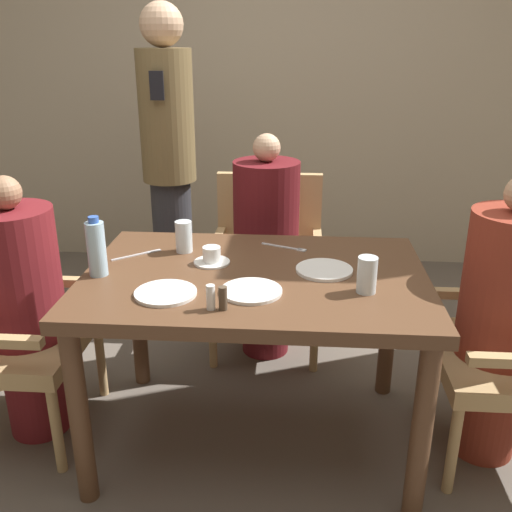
{
  "coord_description": "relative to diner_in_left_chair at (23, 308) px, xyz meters",
  "views": [
    {
      "loc": [
        0.15,
        -1.93,
        1.55
      ],
      "look_at": [
        0.0,
        0.04,
        0.79
      ],
      "focal_mm": 40.0,
      "sensor_mm": 36.0,
      "label": 1
    }
  ],
  "objects": [
    {
      "name": "water_bottle",
      "position": [
        0.34,
        -0.06,
        0.28
      ],
      "size": [
        0.07,
        0.07,
        0.22
      ],
      "color": "#A3C6DB",
      "rests_on": "dining_table"
    },
    {
      "name": "teacup_with_saucer",
      "position": [
        0.74,
        0.08,
        0.2
      ],
      "size": [
        0.14,
        0.14,
        0.07
      ],
      "color": "white",
      "rests_on": "dining_table"
    },
    {
      "name": "diner_in_left_chair",
      "position": [
        0.0,
        0.0,
        0.0
      ],
      "size": [
        0.32,
        0.32,
        1.08
      ],
      "color": "maroon",
      "rests_on": "ground_plane"
    },
    {
      "name": "fork_beside_plate",
      "position": [
        1.03,
        0.27,
        0.18
      ],
      "size": [
        0.19,
        0.09,
        0.0
      ],
      "color": "silver",
      "rests_on": "dining_table"
    },
    {
      "name": "knife_beside_plate",
      "position": [
        0.43,
        0.15,
        0.18
      ],
      "size": [
        0.17,
        0.14,
        0.0
      ],
      "color": "silver",
      "rests_on": "dining_table"
    },
    {
      "name": "standing_host",
      "position": [
        0.35,
        1.12,
        0.37
      ],
      "size": [
        0.29,
        0.33,
        1.72
      ],
      "color": "#2D2D33",
      "rests_on": "ground_plane"
    },
    {
      "name": "dining_table",
      "position": [
        0.91,
        -0.0,
        0.08
      ],
      "size": [
        1.26,
        0.87,
        0.74
      ],
      "color": "brown",
      "rests_on": "ground_plane"
    },
    {
      "name": "plate_dessert_center",
      "position": [
        0.91,
        -0.17,
        0.19
      ],
      "size": [
        0.21,
        0.21,
        0.01
      ],
      "color": "white",
      "rests_on": "dining_table"
    },
    {
      "name": "plate_main_left",
      "position": [
        1.16,
        0.03,
        0.19
      ],
      "size": [
        0.21,
        0.21,
        0.01
      ],
      "color": "white",
      "rests_on": "dining_table"
    },
    {
      "name": "glass_tall_near",
      "position": [
        1.3,
        -0.14,
        0.24
      ],
      "size": [
        0.07,
        0.07,
        0.13
      ],
      "color": "silver",
      "rests_on": "dining_table"
    },
    {
      "name": "diner_in_far_chair",
      "position": [
        0.91,
        0.71,
        0.02
      ],
      "size": [
        0.32,
        0.32,
        1.13
      ],
      "color": "#5B1419",
      "rests_on": "ground_plane"
    },
    {
      "name": "glass_tall_mid",
      "position": [
        0.61,
        0.2,
        0.24
      ],
      "size": [
        0.07,
        0.07,
        0.13
      ],
      "color": "silver",
      "rests_on": "dining_table"
    },
    {
      "name": "chair_far_side",
      "position": [
        0.91,
        0.85,
        -0.08
      ],
      "size": [
        0.56,
        0.56,
        0.87
      ],
      "color": "tan",
      "rests_on": "ground_plane"
    },
    {
      "name": "plate_main_right",
      "position": [
        0.62,
        -0.21,
        0.19
      ],
      "size": [
        0.21,
        0.21,
        0.01
      ],
      "color": "white",
      "rests_on": "dining_table"
    },
    {
      "name": "salt_shaker",
      "position": [
        0.79,
        -0.31,
        0.22
      ],
      "size": [
        0.03,
        0.03,
        0.08
      ],
      "color": "white",
      "rests_on": "dining_table"
    },
    {
      "name": "diner_in_right_chair",
      "position": [
        1.82,
        -0.0,
        0.02
      ],
      "size": [
        0.32,
        0.32,
        1.12
      ],
      "color": "maroon",
      "rests_on": "ground_plane"
    },
    {
      "name": "pepper_shaker",
      "position": [
        0.83,
        -0.31,
        0.22
      ],
      "size": [
        0.03,
        0.03,
        0.08
      ],
      "color": "#4C3D2D",
      "rests_on": "dining_table"
    },
    {
      "name": "ground_plane",
      "position": [
        0.91,
        -0.0,
        -0.56
      ],
      "size": [
        16.0,
        16.0,
        0.0
      ],
      "primitive_type": "plane",
      "color": "#60564C"
    },
    {
      "name": "wall_back",
      "position": [
        0.91,
        2.08,
        0.84
      ],
      "size": [
        8.0,
        0.06,
        2.8
      ],
      "color": "tan",
      "rests_on": "ground_plane"
    }
  ]
}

